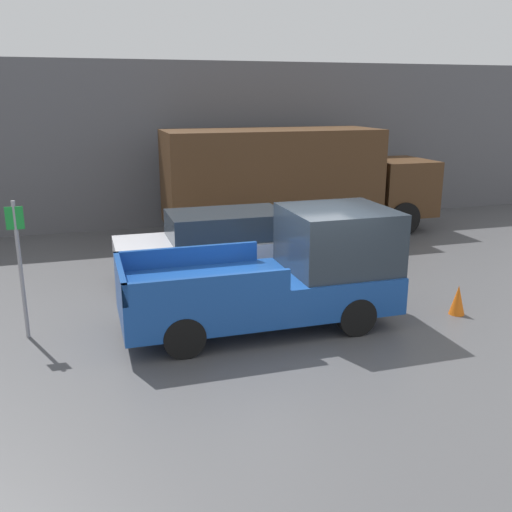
{
  "coord_description": "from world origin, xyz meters",
  "views": [
    {
      "loc": [
        -3.79,
        -9.33,
        4.27
      ],
      "look_at": [
        -0.53,
        1.38,
        1.1
      ],
      "focal_mm": 40.0,
      "sensor_mm": 36.0,
      "label": 1
    }
  ],
  "objects_px": {
    "car": "(222,246)",
    "delivery_truck": "(292,179)",
    "pickup_truck": "(285,274)",
    "parking_sign": "(20,263)",
    "traffic_cone": "(458,300)"
  },
  "relations": [
    {
      "from": "parking_sign",
      "to": "traffic_cone",
      "type": "distance_m",
      "value": 8.38
    },
    {
      "from": "car",
      "to": "pickup_truck",
      "type": "bearing_deg",
      "value": -80.08
    },
    {
      "from": "car",
      "to": "parking_sign",
      "type": "xyz_separation_m",
      "value": [
        -4.19,
        -2.22,
        0.58
      ]
    },
    {
      "from": "car",
      "to": "delivery_truck",
      "type": "xyz_separation_m",
      "value": [
        3.17,
        3.83,
        0.94
      ]
    },
    {
      "from": "car",
      "to": "traffic_cone",
      "type": "distance_m",
      "value": 5.37
    },
    {
      "from": "car",
      "to": "traffic_cone",
      "type": "xyz_separation_m",
      "value": [
        4.0,
        -3.53,
        -0.54
      ]
    },
    {
      "from": "pickup_truck",
      "to": "delivery_truck",
      "type": "height_order",
      "value": "delivery_truck"
    },
    {
      "from": "delivery_truck",
      "to": "traffic_cone",
      "type": "relative_size",
      "value": 14.08
    },
    {
      "from": "parking_sign",
      "to": "delivery_truck",
      "type": "bearing_deg",
      "value": 39.4
    },
    {
      "from": "car",
      "to": "traffic_cone",
      "type": "height_order",
      "value": "car"
    },
    {
      "from": "parking_sign",
      "to": "traffic_cone",
      "type": "xyz_separation_m",
      "value": [
        8.2,
        -1.32,
        -1.11
      ]
    },
    {
      "from": "car",
      "to": "parking_sign",
      "type": "bearing_deg",
      "value": -152.15
    },
    {
      "from": "delivery_truck",
      "to": "parking_sign",
      "type": "height_order",
      "value": "delivery_truck"
    },
    {
      "from": "pickup_truck",
      "to": "parking_sign",
      "type": "xyz_separation_m",
      "value": [
        -4.71,
        0.72,
        0.42
      ]
    },
    {
      "from": "delivery_truck",
      "to": "parking_sign",
      "type": "bearing_deg",
      "value": -140.6
    }
  ]
}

